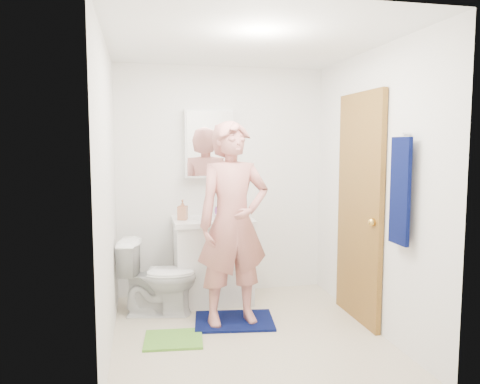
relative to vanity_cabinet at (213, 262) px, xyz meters
name	(u,v)px	position (x,y,z in m)	size (l,w,h in m)	color
floor	(247,336)	(0.15, -0.91, -0.41)	(2.20, 2.40, 0.02)	beige
ceiling	(248,40)	(0.15, -0.91, 2.01)	(2.20, 2.40, 0.02)	white
wall_back	(222,181)	(0.15, 0.30, 0.80)	(2.20, 0.02, 2.40)	white
wall_front	(296,215)	(0.15, -2.12, 0.80)	(2.20, 0.02, 2.40)	white
wall_left	(106,196)	(-0.96, -0.91, 0.80)	(0.02, 2.40, 2.40)	white
wall_right	(372,190)	(1.26, -0.91, 0.80)	(0.02, 2.40, 2.40)	white
vanity_cabinet	(213,262)	(0.00, 0.00, 0.00)	(0.75, 0.55, 0.80)	white
countertop	(212,221)	(0.00, 0.00, 0.43)	(0.79, 0.59, 0.05)	white
sink_basin	(212,219)	(0.00, 0.00, 0.44)	(0.40, 0.40, 0.03)	white
faucet	(210,210)	(0.00, 0.18, 0.51)	(0.03, 0.03, 0.12)	silver
medicine_cabinet	(209,144)	(0.00, 0.22, 1.20)	(0.50, 0.12, 0.70)	white
mirror_panel	(210,144)	(0.00, 0.16, 1.20)	(0.46, 0.01, 0.66)	white
door	(359,208)	(1.22, -0.76, 0.62)	(0.05, 0.80, 2.05)	olive
door_knob	(372,222)	(1.18, -1.08, 0.55)	(0.07, 0.07, 0.07)	gold
towel	(400,191)	(1.18, -1.48, 0.85)	(0.03, 0.24, 0.80)	#070E41
towel_hook	(407,134)	(1.22, -1.48, 1.27)	(0.02, 0.02, 0.06)	silver
toilet	(159,277)	(-0.56, -0.27, -0.04)	(0.40, 0.70, 0.71)	white
bath_mat	(234,321)	(0.10, -0.62, -0.39)	(0.70, 0.50, 0.02)	#070E41
green_rug	(173,339)	(-0.47, -0.91, -0.39)	(0.47, 0.40, 0.02)	#61A637
soap_dispenser	(183,210)	(-0.30, -0.02, 0.55)	(0.09, 0.09, 0.20)	#B27453
toothbrush_cup	(221,212)	(0.10, 0.09, 0.50)	(0.13, 0.13, 0.10)	#843F8B
man	(233,223)	(0.08, -0.66, 0.51)	(0.65, 0.42, 1.77)	tan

